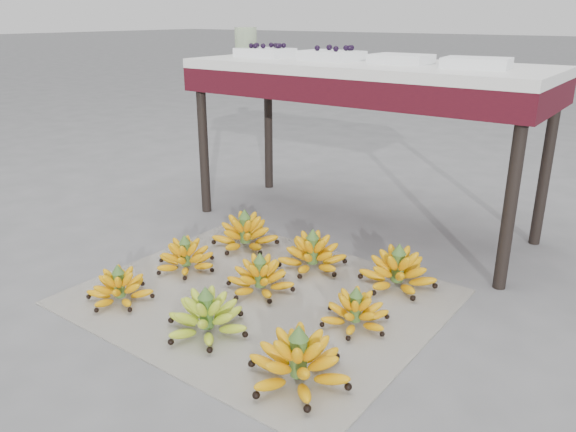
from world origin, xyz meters
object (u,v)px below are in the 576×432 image
Objects in this scene: bunch_front_center at (207,317)px; vendor_table at (364,82)px; bunch_front_right at (298,362)px; bunch_mid_center at (260,278)px; tray_left at (331,55)px; newspaper_mat at (260,297)px; bunch_back_right at (398,271)px; tray_right at (401,59)px; bunch_mid_left at (186,257)px; bunch_back_center at (312,254)px; glass_jar at (246,42)px; bunch_front_left at (120,288)px; bunch_back_left at (245,234)px; tray_far_right at (477,63)px; tray_far_left at (265,52)px; bunch_mid_right at (355,312)px.

vendor_table is (-0.09, 1.17, 0.64)m from bunch_front_center.
bunch_front_right is 0.57m from bunch_mid_center.
newspaper_mat is at bearing -74.26° from tray_left.
bunch_back_right is at bearing -38.32° from tray_left.
newspaper_mat is 1.20m from tray_right.
bunch_mid_left is at bearing 168.51° from bunch_mid_center.
glass_jar is at bearing 126.42° from bunch_back_center.
bunch_front_right is (0.41, -0.34, 0.07)m from newspaper_mat.
bunch_mid_left is at bearing 81.18° from bunch_front_left.
bunch_mid_center is 0.29m from bunch_back_center.
tray_left reaches higher than bunch_front_left.
bunch_back_center is at bearing 102.61° from bunch_front_center.
bunch_front_right is at bearing -9.89° from bunch_front_left.
bunch_front_center is 1.34m from vendor_table.
tray_right is (0.12, 0.85, 0.75)m from bunch_mid_center.
bunch_front_center reaches higher than bunch_front_left.
bunch_front_left is 0.84× the size of bunch_back_left.
bunch_front_right is 1.04× the size of bunch_mid_center.
tray_far_right reaches higher than bunch_mid_center.
tray_far_left is at bearing 121.35° from bunch_back_center.
bunch_front_center is at bearing -5.37° from bunch_front_left.
bunch_front_right is 1.46m from tray_right.
bunch_back_center is at bearing -64.14° from tray_left.
tray_far_left reaches higher than bunch_mid_left.
bunch_back_right is (0.37, 0.37, 0.06)m from newspaper_mat.
bunch_back_center is at bearing 86.91° from newspaper_mat.
newspaper_mat is 0.49m from bunch_back_left.
tray_far_right is at bearing -0.34° from tray_left.
bunch_mid_right is 1.13× the size of tray_far_left.
tray_left is at bearing -176.22° from tray_right.
tray_far_right is (0.46, 0.82, 0.75)m from bunch_mid_center.
bunch_mid_center reaches higher than bunch_mid_left.
tray_far_left reaches higher than tray_far_right.
bunch_back_left is (-0.74, 0.31, 0.01)m from bunch_mid_right.
bunch_front_center is 1.53m from tray_far_left.
glass_jar is at bearing 121.20° from bunch_back_left.
bunch_mid_center is at bearing -87.02° from vendor_table.
tray_far_left is (-0.66, 0.55, 0.75)m from bunch_back_center.
glass_jar reaches higher than tray_far_right.
vendor_table is at bearing 4.43° from tray_left.
bunch_mid_center is 1.17× the size of tray_far_left.
bunch_mid_right is at bearing 3.82° from newspaper_mat.
tray_far_right is 1.19m from glass_jar.
newspaper_mat is 4.09× the size of bunch_back_right.
bunch_back_right reaches higher than bunch_mid_left.
glass_jar is at bearing -178.27° from tray_right.
bunch_back_left is at bearing -101.54° from tray_left.
bunch_front_right is at bearing -23.27° from bunch_mid_left.
bunch_front_right is 0.87m from bunch_mid_left.
bunch_front_left is at bearing -163.78° from bunch_front_center.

